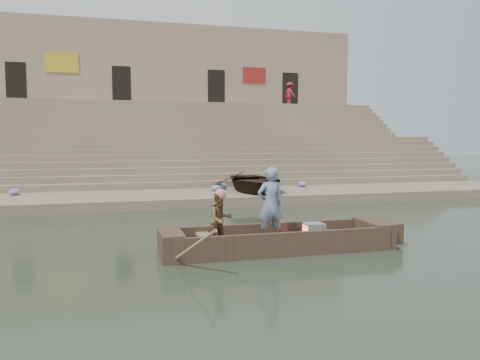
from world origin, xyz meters
name	(u,v)px	position (x,y,z in m)	size (l,w,h in m)	color
ground	(224,245)	(0.00, 0.00, 0.00)	(120.00, 120.00, 0.00)	#2B3628
lower_landing	(181,198)	(0.00, 8.00, 0.20)	(32.00, 4.00, 0.40)	gray
mid_landing	(162,161)	(0.00, 15.50, 1.40)	(32.00, 3.00, 2.80)	gray
upper_landing	(152,140)	(0.00, 22.50, 2.60)	(32.00, 3.00, 5.20)	gray
ghat_steps	(159,153)	(0.00, 17.19, 1.80)	(32.00, 11.00, 5.20)	gray
building_wall	(147,102)	(0.00, 26.50, 5.60)	(32.00, 5.07, 11.20)	tan
main_rowboat	(278,246)	(1.10, -0.96, 0.11)	(5.00, 1.30, 0.22)	brown
rowboat_trim	(287,238)	(1.31, -0.96, 0.31)	(6.04, 2.63, 1.92)	brown
standing_man	(270,204)	(0.92, -0.87, 1.11)	(0.65, 0.43, 1.78)	navy
rowing_man	(221,219)	(-0.34, -1.10, 0.85)	(0.61, 0.47, 1.25)	#23692A
television	(314,231)	(2.01, -0.96, 0.42)	(0.46, 0.42, 0.40)	gray
beached_rowboat	(255,181)	(3.20, 7.88, 0.85)	(3.07, 4.30, 0.89)	#2D2116
pedestrian	(290,94)	(10.16, 21.85, 6.05)	(1.10, 0.63, 1.71)	maroon
cloth_bundles	(195,187)	(0.76, 9.03, 0.53)	(12.94, 1.13, 0.26)	#3F5999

